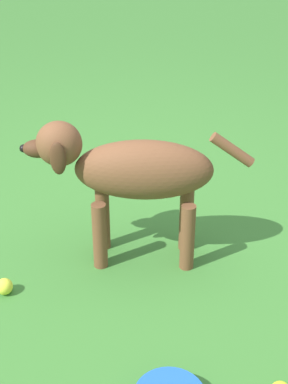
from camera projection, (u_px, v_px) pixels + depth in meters
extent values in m
plane|color=#38722D|center=(117.00, 237.00, 2.53)|extent=(14.00, 14.00, 0.00)
ellipsoid|color=brown|center=(144.00, 170.00, 2.20)|extent=(0.49, 0.57, 0.24)
cylinder|color=brown|center=(100.00, 236.00, 2.28)|extent=(0.06, 0.06, 0.30)
cylinder|color=brown|center=(103.00, 218.00, 2.40)|extent=(0.06, 0.06, 0.30)
cylinder|color=brown|center=(187.00, 237.00, 2.27)|extent=(0.06, 0.06, 0.30)
cylinder|color=brown|center=(186.00, 219.00, 2.39)|extent=(0.06, 0.06, 0.30)
ellipsoid|color=brown|center=(59.00, 144.00, 2.15)|extent=(0.24, 0.24, 0.18)
ellipsoid|color=#472B19|center=(39.00, 149.00, 2.17)|extent=(0.14, 0.15, 0.07)
sphere|color=black|center=(24.00, 148.00, 2.17)|extent=(0.03, 0.03, 0.03)
ellipsoid|color=#472B19|center=(58.00, 159.00, 2.09)|extent=(0.06, 0.07, 0.13)
ellipsoid|color=#472B19|center=(65.00, 140.00, 2.24)|extent=(0.06, 0.07, 0.13)
cylinder|color=brown|center=(232.00, 150.00, 2.15)|extent=(0.14, 0.17, 0.14)
sphere|color=#D7DF3A|center=(4.00, 286.00, 2.17)|extent=(0.07, 0.07, 0.07)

